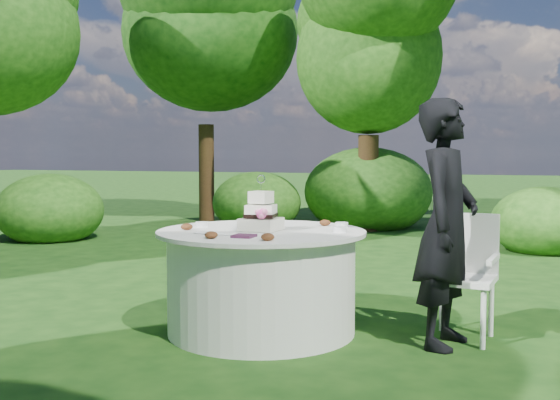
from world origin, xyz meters
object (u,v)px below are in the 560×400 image
(cake, at_px, (261,216))
(chair, at_px, (465,266))
(napkins, at_px, (244,236))
(guest, at_px, (447,223))
(table, at_px, (261,281))

(cake, distance_m, chair, 1.53)
(napkins, height_order, chair, chair)
(chair, bearing_deg, guest, -110.52)
(guest, xyz_separation_m, table, (-1.34, -0.14, -0.47))
(guest, xyz_separation_m, chair, (0.10, 0.27, -0.34))
(napkins, distance_m, guest, 1.41)
(napkins, height_order, cake, cake)
(guest, bearing_deg, napkins, 122.19)
(cake, bearing_deg, guest, 7.76)
(napkins, xyz_separation_m, chair, (1.39, 0.83, -0.26))
(guest, xyz_separation_m, cake, (-1.32, -0.18, 0.02))
(cake, relative_size, chair, 0.46)
(table, xyz_separation_m, cake, (0.02, -0.04, 0.50))
(table, height_order, chair, chair)
(napkins, xyz_separation_m, guest, (1.29, 0.56, 0.08))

